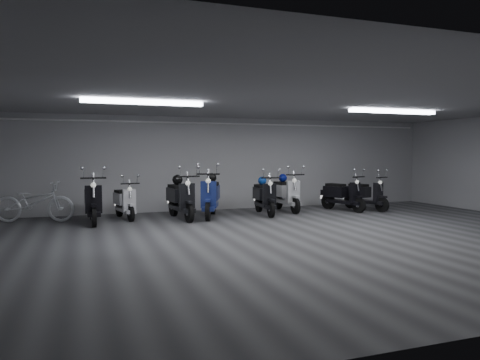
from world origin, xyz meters
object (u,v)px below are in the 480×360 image
object	(u,v)px
scooter_2	(125,196)
scooter_4	(211,190)
scooter_8	(366,189)
helmet_0	(177,180)
scooter_3	(181,192)
scooter_1	(93,194)
helmet_3	(212,178)
bicycle	(34,197)
helmet_2	(262,181)
scooter_5	(265,191)
helmet_1	(283,178)
scooter_7	(343,189)
scooter_6	(286,188)

from	to	relation	value
scooter_2	scooter_4	bearing A→B (deg)	-22.75
scooter_8	helmet_0	distance (m)	5.73
scooter_2	scooter_3	size ratio (longest dim) A/B	0.84
scooter_8	scooter_4	bearing A→B (deg)	161.14
scooter_1	scooter_3	world-z (taller)	same
helmet_3	bicycle	bearing A→B (deg)	174.45
scooter_3	helmet_3	size ratio (longest dim) A/B	7.19
scooter_3	scooter_8	distance (m)	5.68
helmet_2	scooter_1	bearing A→B (deg)	-176.83
scooter_2	helmet_2	xyz separation A→B (m)	(3.80, -0.20, 0.34)
scooter_3	bicycle	xyz separation A→B (m)	(-3.55, 0.76, -0.09)
scooter_5	bicycle	world-z (taller)	scooter_5
scooter_1	scooter_3	xyz separation A→B (m)	(2.18, -0.07, 0.00)
helmet_1	helmet_3	bearing A→B (deg)	-168.56
scooter_3	helmet_2	xyz separation A→B (m)	(2.42, 0.33, 0.23)
scooter_5	helmet_2	distance (m)	0.37
helmet_0	helmet_2	world-z (taller)	helmet_0
scooter_5	helmet_2	bearing A→B (deg)	90.00
scooter_1	scooter_5	size ratio (longest dim) A/B	1.07
scooter_5	scooter_7	bearing A→B (deg)	5.98
helmet_2	scooter_7	bearing A→B (deg)	-5.30
scooter_1	scooter_4	distance (m)	3.00
scooter_7	bicycle	distance (m)	8.51
scooter_6	helmet_1	distance (m)	0.39
scooter_4	helmet_2	bearing A→B (deg)	30.75
bicycle	helmet_3	size ratio (longest dim) A/B	7.21
scooter_1	helmet_0	size ratio (longest dim) A/B	6.96
scooter_4	helmet_1	bearing A→B (deg)	38.17
helmet_0	scooter_6	bearing A→B (deg)	4.83
scooter_7	scooter_4	bearing A→B (deg)	161.98
bicycle	helmet_2	size ratio (longest dim) A/B	8.02
helmet_0	helmet_3	xyz separation A→B (m)	(0.96, 0.06, 0.03)
scooter_1	scooter_7	bearing A→B (deg)	-0.75
scooter_6	helmet_0	size ratio (longest dim) A/B	6.76
scooter_1	helmet_3	xyz separation A→B (m)	(3.11, 0.25, 0.34)
scooter_8	bicycle	size ratio (longest dim) A/B	0.88
scooter_3	scooter_2	bearing A→B (deg)	152.34
scooter_2	scooter_5	size ratio (longest dim) A/B	0.90
scooter_5	scooter_8	xyz separation A→B (m)	(3.28, -0.08, -0.03)
helmet_2	helmet_3	size ratio (longest dim) A/B	0.90
scooter_1	scooter_2	distance (m)	0.93
scooter_2	helmet_0	xyz separation A→B (m)	(1.35, -0.26, 0.42)
scooter_2	scooter_5	bearing A→B (deg)	-17.73
helmet_1	helmet_2	world-z (taller)	helmet_1
helmet_1	helmet_3	xyz separation A→B (m)	(-2.36, -0.48, 0.07)
scooter_4	scooter_8	distance (m)	4.85
scooter_3	scooter_6	distance (m)	3.33
scooter_3	scooter_8	world-z (taller)	scooter_3
helmet_2	helmet_3	world-z (taller)	helmet_3
scooter_1	scooter_4	size ratio (longest dim) A/B	0.96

